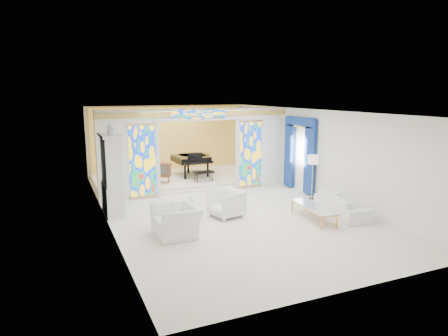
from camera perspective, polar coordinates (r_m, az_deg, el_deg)
name	(u,v)px	position (r m, az deg, el deg)	size (l,w,h in m)	color
floor	(220,206)	(12.74, -0.54, -5.48)	(12.00, 12.00, 0.00)	white
ceiling	(220,111)	(12.25, -0.57, 8.12)	(7.00, 12.00, 0.02)	white
wall_back	(168,139)	(18.03, -7.98, 4.08)	(7.00, 0.02, 3.00)	white
wall_front	(353,212)	(7.39, 17.90, -5.98)	(7.00, 0.02, 3.00)	white
wall_left	(104,168)	(11.53, -16.80, -0.01)	(0.02, 12.00, 3.00)	white
wall_right	(313,153)	(14.12, 12.66, 2.09)	(0.02, 12.00, 3.00)	white
partition_wall	(198,147)	(14.22, -3.68, 3.01)	(7.00, 0.22, 3.00)	white
stained_glass_left	(143,161)	(13.63, -11.56, 0.98)	(0.90, 0.04, 2.40)	gold
stained_glass_right	(251,154)	(14.98, 3.81, 2.04)	(0.90, 0.04, 2.40)	gold
stained_glass_transom	(199,114)	(14.02, -3.59, 7.69)	(2.00, 0.04, 0.34)	gold
alcove_platform	(182,178)	(16.46, -6.09, -1.49)	(6.80, 3.80, 0.18)	white
gold_curtain_back	(169,140)	(17.92, -7.88, 4.04)	(6.70, 0.10, 2.90)	#EEBA52
chandelier	(186,118)	(16.09, -5.47, 7.09)	(0.48, 0.48, 0.30)	gold
blue_drapes	(300,148)	(14.62, 10.75, 2.76)	(0.14, 1.85, 2.65)	navy
china_cabinet	(112,175)	(12.21, -15.73, -0.96)	(0.56, 1.46, 2.72)	silver
armchair_left	(177,221)	(10.18, -6.80, -7.49)	(1.20, 1.04, 0.78)	white
armchair_right	(226,204)	(11.59, 0.29, -5.12)	(0.84, 0.87, 0.79)	white
sofa	(342,205)	(12.29, 16.55, -5.09)	(2.07, 0.81, 0.60)	white
side_table	(192,211)	(10.88, -4.57, -6.10)	(0.67, 0.67, 0.63)	silver
vase	(192,199)	(10.79, -4.60, -4.44)	(0.20, 0.20, 0.21)	white
coffee_table	(313,207)	(11.61, 12.64, -5.48)	(0.75, 1.86, 0.40)	silver
floor_lamp	(313,162)	(13.60, 12.59, 0.88)	(0.40, 0.40, 1.52)	gold
grand_piano	(193,159)	(16.66, -4.50, 1.34)	(1.61, 2.52, 0.99)	black
tv_console	(162,170)	(15.34, -8.86, -0.28)	(0.75, 0.64, 0.74)	brown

